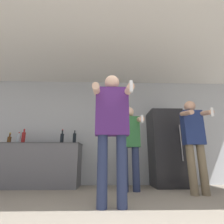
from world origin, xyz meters
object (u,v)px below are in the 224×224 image
object	(u,v)px
bottle_amber_bourbon	(74,138)
person_spectator_back	(130,140)
refrigerator	(166,148)
bottle_clear_vodka	(18,139)
person_man_side	(194,138)
bottle_short_whiskey	(9,139)
bottle_brown_liquor	(62,138)
person_woman_foreground	(112,124)
bottle_red_label	(23,137)

from	to	relation	value
bottle_amber_bourbon	person_spectator_back	distance (m)	1.28
refrigerator	bottle_clear_vodka	xyz separation A→B (m)	(-3.28, -0.02, 0.18)
bottle_clear_vodka	person_man_side	bearing A→B (deg)	-14.17
bottle_short_whiskey	refrigerator	bearing A→B (deg)	0.37
refrigerator	person_man_side	bearing A→B (deg)	-76.76
bottle_brown_liquor	person_man_side	bearing A→B (deg)	-19.16
person_man_side	person_woman_foreground	bearing A→B (deg)	-152.51
person_spectator_back	person_man_side	bearing A→B (deg)	-18.42
bottle_amber_bourbon	bottle_short_whiskey	xyz separation A→B (m)	(-1.43, 0.00, -0.03)
bottle_red_label	person_man_side	bearing A→B (deg)	-14.60
bottle_amber_bourbon	person_woman_foreground	bearing A→B (deg)	-64.39
bottle_clear_vodka	person_man_side	size ratio (longest dim) A/B	0.15
bottle_brown_liquor	bottle_short_whiskey	distance (m)	1.15
bottle_short_whiskey	bottle_amber_bourbon	bearing A→B (deg)	0.00
refrigerator	bottle_red_label	xyz separation A→B (m)	(-3.17, -0.02, 0.21)
refrigerator	bottle_red_label	distance (m)	3.18
person_man_side	bottle_red_label	bearing A→B (deg)	165.40
person_spectator_back	bottle_brown_liquor	bearing A→B (deg)	160.28
bottle_clear_vodka	bottle_red_label	xyz separation A→B (m)	(0.11, 0.00, 0.03)
bottle_red_label	refrigerator	bearing A→B (deg)	0.40
bottle_clear_vodka	bottle_red_label	distance (m)	0.11
bottle_brown_liquor	person_man_side	world-z (taller)	person_man_side
bottle_amber_bourbon	person_woman_foreground	distance (m)	1.83
bottle_brown_liquor	person_man_side	size ratio (longest dim) A/B	0.20
bottle_clear_vodka	person_woman_foreground	bearing A→B (deg)	-39.21
refrigerator	person_woman_foreground	bearing A→B (deg)	-127.02
bottle_amber_bourbon	bottle_brown_liquor	size ratio (longest dim) A/B	0.98
bottle_brown_liquor	bottle_short_whiskey	bearing A→B (deg)	-180.00
bottle_amber_bourbon	person_spectator_back	bearing A→B (deg)	-23.90
person_woman_foreground	person_man_side	size ratio (longest dim) A/B	1.07
bottle_clear_vodka	person_woman_foreground	world-z (taller)	person_woman_foreground
person_man_side	person_spectator_back	xyz separation A→B (m)	(-1.10, 0.37, 0.00)
bottle_brown_liquor	person_woman_foreground	bearing A→B (deg)	-57.11
refrigerator	bottle_short_whiskey	bearing A→B (deg)	-179.63
person_spectator_back	bottle_amber_bourbon	bearing A→B (deg)	156.10
bottle_clear_vodka	person_man_side	xyz separation A→B (m)	(3.49, -0.88, -0.08)
bottle_short_whiskey	person_man_side	size ratio (longest dim) A/B	0.15
bottle_amber_bourbon	bottle_brown_liquor	world-z (taller)	bottle_brown_liquor
refrigerator	person_woman_foreground	size ratio (longest dim) A/B	0.96
bottle_clear_vodka	person_woman_foreground	distance (m)	2.61
person_spectator_back	bottle_clear_vodka	bearing A→B (deg)	167.83
bottle_red_label	bottle_short_whiskey	bearing A→B (deg)	-180.00
bottle_brown_liquor	bottle_red_label	size ratio (longest dim) A/B	0.98
bottle_amber_bourbon	bottle_red_label	distance (m)	1.13
person_man_side	bottle_brown_liquor	bearing A→B (deg)	160.84
bottle_amber_bourbon	bottle_red_label	size ratio (longest dim) A/B	0.96
bottle_brown_liquor	bottle_red_label	distance (m)	0.85
person_woman_foreground	person_man_side	bearing A→B (deg)	27.49
bottle_red_label	person_woman_foreground	bearing A→B (deg)	-40.72
person_woman_foreground	bottle_amber_bourbon	bearing A→B (deg)	115.61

